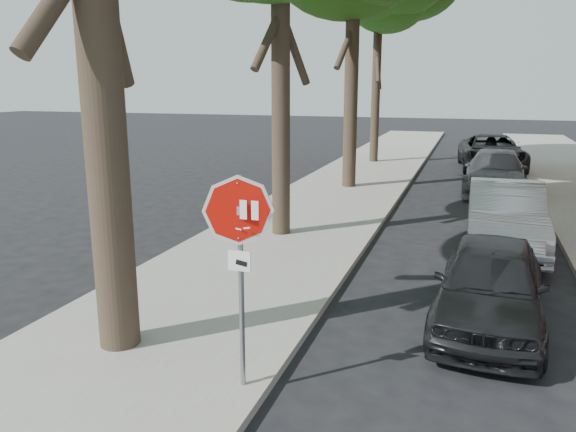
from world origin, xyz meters
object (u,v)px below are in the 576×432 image
(stop_sign, at_px, (240,242))
(car_a, at_px, (490,284))
(car_b, at_px, (505,217))
(car_d, at_px, (492,153))
(tree_far, at_px, (379,5))
(car_c, at_px, (495,172))

(stop_sign, xyz_separation_m, car_a, (2.89, 3.10, -1.27))
(car_b, distance_m, car_d, 12.88)
(stop_sign, distance_m, tree_far, 21.88)
(car_d, bearing_deg, stop_sign, -104.18)
(tree_far, relative_size, car_b, 2.03)
(car_a, xyz_separation_m, car_d, (0.41, 17.48, 0.09))
(tree_far, height_order, car_a, tree_far)
(tree_far, bearing_deg, stop_sign, -84.54)
(car_a, relative_size, car_c, 0.80)
(car_c, distance_m, car_d, 5.59)
(car_a, bearing_deg, car_d, 92.10)
(car_c, relative_size, car_d, 0.90)
(car_b, xyz_separation_m, car_d, (0.00, 12.88, 0.02))
(car_b, bearing_deg, car_d, 89.47)
(tree_far, height_order, car_c, tree_far)
(car_c, bearing_deg, car_d, 91.80)
(tree_far, relative_size, car_c, 1.86)
(stop_sign, relative_size, tree_far, 0.28)
(stop_sign, distance_m, car_b, 8.47)
(stop_sign, xyz_separation_m, car_c, (3.29, 15.00, -1.22))
(tree_far, bearing_deg, car_c, -49.12)
(stop_sign, height_order, car_c, stop_sign)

